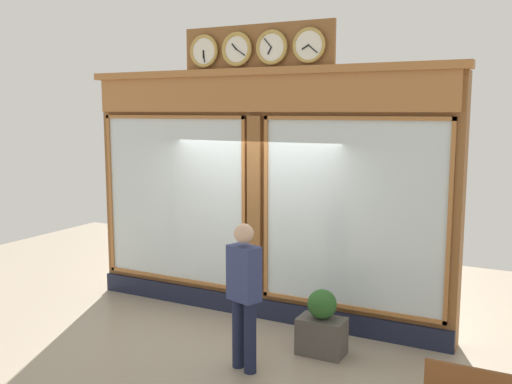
% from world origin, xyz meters
% --- Properties ---
extents(shop_facade, '(5.55, 0.42, 4.06)m').
position_xyz_m(shop_facade, '(0.00, -0.12, 1.78)').
color(shop_facade, brown).
rests_on(shop_facade, ground_plane).
extents(pedestrian, '(0.41, 0.33, 1.69)m').
position_xyz_m(pedestrian, '(-0.67, 1.57, 0.93)').
color(pedestrian, '#191E38').
rests_on(pedestrian, ground_plane).
extents(planter_box, '(0.56, 0.36, 0.45)m').
position_xyz_m(planter_box, '(-1.29, 0.76, 0.22)').
color(planter_box, '#4C4742').
rests_on(planter_box, ground_plane).
extents(planter_shrub, '(0.35, 0.35, 0.35)m').
position_xyz_m(planter_shrub, '(-1.29, 0.76, 0.63)').
color(planter_shrub, '#285623').
rests_on(planter_shrub, planter_box).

